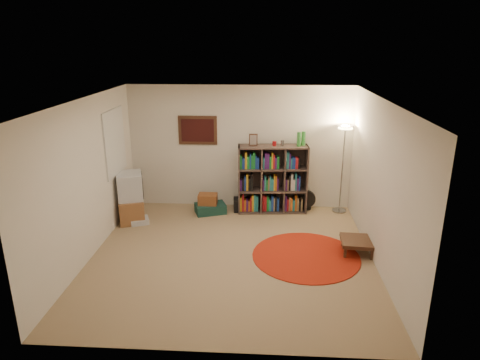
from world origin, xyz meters
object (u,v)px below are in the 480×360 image
at_px(bookshelf, 271,180).
at_px(floor_fan, 307,200).
at_px(suitcase, 210,208).
at_px(tv_stand, 131,198).
at_px(side_table, 357,242).
at_px(floor_lamp, 344,140).

xyz_separation_m(bookshelf, floor_fan, (0.74, 0.13, -0.46)).
bearing_deg(suitcase, bookshelf, -11.63).
bearing_deg(tv_stand, side_table, -33.33).
xyz_separation_m(bookshelf, side_table, (1.39, -1.73, -0.46)).
relative_size(bookshelf, suitcase, 2.40).
distance_m(tv_stand, side_table, 4.22).
xyz_separation_m(floor_lamp, floor_fan, (-0.65, 0.07, -1.27)).
xyz_separation_m(tv_stand, side_table, (4.07, -1.10, -0.26)).
relative_size(bookshelf, side_table, 2.99).
bearing_deg(bookshelf, tv_stand, -170.80).
bearing_deg(floor_fan, bookshelf, -161.79).
relative_size(floor_lamp, suitcase, 2.61).
relative_size(floor_fan, suitcase, 0.59).
xyz_separation_m(floor_lamp, side_table, (-0.00, -1.79, -1.28)).
height_order(floor_lamp, side_table, floor_lamp).
xyz_separation_m(floor_fan, tv_stand, (-3.41, -0.76, 0.25)).
bearing_deg(bookshelf, side_table, -55.42).
height_order(floor_fan, tv_stand, tv_stand).
distance_m(floor_lamp, floor_fan, 1.43).
relative_size(bookshelf, floor_lamp, 0.92).
relative_size(tv_stand, suitcase, 1.39).
distance_m(floor_fan, side_table, 1.97).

